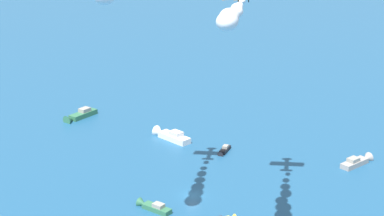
% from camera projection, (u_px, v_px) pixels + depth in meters
% --- Properties ---
extents(ground_plane, '(2000.00, 2000.00, 0.00)m').
position_uv_depth(ground_plane, '(192.00, 195.00, 131.37)').
color(ground_plane, '#1E517A').
extents(motorboat_near_centre, '(11.15, 5.79, 3.14)m').
position_uv_depth(motorboat_near_centre, '(170.00, 135.00, 159.86)').
color(motorboat_near_centre, white).
rests_on(motorboat_near_centre, ground_plane).
extents(motorboat_far_stbd, '(6.65, 10.17, 2.91)m').
position_uv_depth(motorboat_far_stbd, '(79.00, 115.00, 173.57)').
color(motorboat_far_stbd, '#33704C').
rests_on(motorboat_far_stbd, ground_plane).
extents(motorboat_inshore, '(4.10, 9.15, 2.58)m').
position_uv_depth(motorboat_inshore, '(358.00, 161.00, 145.55)').
color(motorboat_inshore, '#9E9993').
rests_on(motorboat_inshore, ground_plane).
extents(motorboat_ahead, '(7.52, 4.82, 2.15)m').
position_uv_depth(motorboat_ahead, '(153.00, 207.00, 125.65)').
color(motorboat_ahead, '#33704C').
rests_on(motorboat_ahead, ground_plane).
extents(motorboat_outer_ring_d, '(4.71, 5.18, 1.62)m').
position_uv_depth(motorboat_outer_ring_d, '(224.00, 150.00, 152.04)').
color(motorboat_outer_ring_d, black).
rests_on(motorboat_outer_ring_d, ground_plane).
extents(smoke_trail_wingman, '(18.42, 15.36, 3.43)m').
position_uv_depth(smoke_trail_wingman, '(231.00, 16.00, 97.94)').
color(smoke_trail_wingman, silver).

